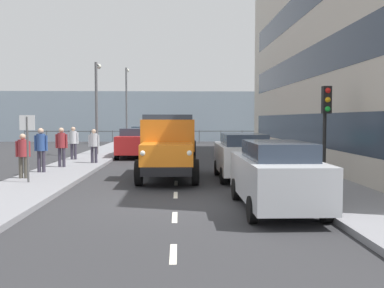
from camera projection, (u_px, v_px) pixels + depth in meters
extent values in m
plane|color=#2D2D30|center=(177.00, 168.00, 20.07)|extent=(80.00, 80.00, 0.00)
cube|color=gray|center=(277.00, 166.00, 20.21)|extent=(2.52, 40.96, 0.15)
cube|color=gray|center=(75.00, 166.00, 19.92)|extent=(2.52, 40.96, 0.15)
cube|color=silver|center=(173.00, 254.00, 7.29)|extent=(0.12, 1.10, 0.01)
cube|color=silver|center=(175.00, 217.00, 9.98)|extent=(0.12, 1.10, 0.01)
cube|color=silver|center=(176.00, 195.00, 12.88)|extent=(0.12, 1.10, 0.01)
cube|color=silver|center=(176.00, 183.00, 15.29)|extent=(0.12, 1.10, 0.01)
cube|color=silver|center=(176.00, 174.00, 17.75)|extent=(0.12, 1.10, 0.01)
cube|color=silver|center=(177.00, 167.00, 20.36)|extent=(0.12, 1.10, 0.01)
cube|color=silver|center=(177.00, 162.00, 22.59)|extent=(0.12, 1.10, 0.01)
cube|color=silver|center=(177.00, 157.00, 25.41)|extent=(0.12, 1.10, 0.01)
cube|color=silver|center=(177.00, 153.00, 28.24)|extent=(0.12, 1.10, 0.01)
cube|color=silver|center=(177.00, 151.00, 30.55)|extent=(0.12, 1.10, 0.01)
cube|color=silver|center=(177.00, 149.00, 32.89)|extent=(0.12, 1.10, 0.01)
cube|color=silver|center=(178.00, 146.00, 35.67)|extent=(0.12, 1.10, 0.01)
cube|color=silver|center=(178.00, 144.00, 38.19)|extent=(0.12, 1.10, 0.01)
cube|color=beige|center=(367.00, 39.00, 21.17)|extent=(6.74, 24.53, 12.35)
cube|color=#2D3847|center=(298.00, 128.00, 21.33)|extent=(0.08, 20.85, 1.40)
cube|color=#2D3847|center=(299.00, 67.00, 21.15)|extent=(0.08, 20.85, 1.40)
cube|color=#2D3847|center=(300.00, 5.00, 20.98)|extent=(0.08, 20.85, 1.40)
cube|color=#8C9EAD|center=(178.00, 117.00, 43.35)|extent=(80.00, 0.80, 5.00)
cylinder|color=#4C5156|center=(327.00, 137.00, 40.30)|extent=(0.08, 0.08, 1.20)
cylinder|color=#4C5156|center=(306.00, 137.00, 40.24)|extent=(0.08, 0.08, 1.20)
cylinder|color=#4C5156|center=(285.00, 137.00, 40.18)|extent=(0.08, 0.08, 1.20)
cylinder|color=#4C5156|center=(264.00, 137.00, 40.12)|extent=(0.08, 0.08, 1.20)
cylinder|color=#4C5156|center=(242.00, 137.00, 40.06)|extent=(0.08, 0.08, 1.20)
cylinder|color=#4C5156|center=(221.00, 137.00, 40.00)|extent=(0.08, 0.08, 1.20)
cylinder|color=#4C5156|center=(199.00, 137.00, 39.93)|extent=(0.08, 0.08, 1.20)
cylinder|color=#4C5156|center=(178.00, 137.00, 39.87)|extent=(0.08, 0.08, 1.20)
cylinder|color=#4C5156|center=(156.00, 137.00, 39.81)|extent=(0.08, 0.08, 1.20)
cylinder|color=#4C5156|center=(134.00, 137.00, 39.75)|extent=(0.08, 0.08, 1.20)
cylinder|color=#4C5156|center=(113.00, 137.00, 39.69)|extent=(0.08, 0.08, 1.20)
cylinder|color=#4C5156|center=(91.00, 137.00, 39.63)|extent=(0.08, 0.08, 1.20)
cylinder|color=#4C5156|center=(69.00, 137.00, 39.56)|extent=(0.08, 0.08, 1.20)
cylinder|color=#4C5156|center=(47.00, 137.00, 39.50)|extent=(0.08, 0.08, 1.20)
cylinder|color=#4C5156|center=(25.00, 137.00, 39.44)|extent=(0.08, 0.08, 1.20)
cube|color=#4C5156|center=(178.00, 131.00, 39.84)|extent=(28.00, 0.08, 0.08)
cube|color=black|center=(168.00, 163.00, 16.40)|extent=(1.64, 5.60, 0.30)
cube|color=orange|center=(167.00, 154.00, 14.52)|extent=(1.72, 1.90, 0.70)
cube|color=silver|center=(166.00, 157.00, 13.63)|extent=(1.16, 0.08, 0.56)
sphere|color=white|center=(189.00, 153.00, 13.65)|extent=(0.20, 0.20, 0.20)
sphere|color=white|center=(143.00, 153.00, 13.60)|extent=(0.20, 0.20, 0.20)
cube|color=orange|center=(168.00, 135.00, 16.00)|extent=(1.93, 1.34, 1.15)
cube|color=#2D3847|center=(168.00, 122.00, 15.97)|extent=(1.78, 1.23, 0.56)
cube|color=#2D2319|center=(169.00, 154.00, 17.72)|extent=(2.10, 2.80, 0.16)
cube|color=black|center=(193.00, 146.00, 17.74)|extent=(0.08, 2.80, 0.56)
cube|color=black|center=(144.00, 146.00, 17.67)|extent=(0.08, 2.80, 0.56)
cylinder|color=black|center=(195.00, 172.00, 14.76)|extent=(0.24, 0.90, 0.90)
cylinder|color=black|center=(139.00, 172.00, 14.70)|extent=(0.24, 0.90, 0.90)
cylinder|color=black|center=(192.00, 163.00, 17.97)|extent=(0.24, 0.90, 0.90)
cylinder|color=black|center=(146.00, 163.00, 17.91)|extent=(0.24, 0.90, 0.90)
cube|color=#B7BABF|center=(275.00, 178.00, 10.75)|extent=(1.71, 4.40, 1.00)
cube|color=#2D3847|center=(278.00, 150.00, 10.51)|extent=(1.40, 2.42, 0.42)
cylinder|color=black|center=(236.00, 189.00, 12.12)|extent=(0.18, 0.60, 0.60)
cylinder|color=black|center=(293.00, 189.00, 12.17)|extent=(0.18, 0.60, 0.60)
cylinder|color=black|center=(252.00, 210.00, 9.40)|extent=(0.18, 0.60, 0.60)
cylinder|color=black|center=(326.00, 209.00, 9.45)|extent=(0.18, 0.60, 0.60)
cube|color=white|center=(243.00, 158.00, 16.23)|extent=(1.83, 3.84, 1.00)
cube|color=#2D3847|center=(244.00, 140.00, 15.99)|extent=(1.50, 2.11, 0.42)
cylinder|color=black|center=(217.00, 168.00, 17.42)|extent=(0.18, 0.60, 0.60)
cylinder|color=black|center=(260.00, 168.00, 17.47)|extent=(0.18, 0.60, 0.60)
cylinder|color=black|center=(223.00, 176.00, 15.04)|extent=(0.18, 0.60, 0.60)
cylinder|color=black|center=(273.00, 175.00, 15.09)|extent=(0.18, 0.60, 0.60)
cube|color=#B21E1E|center=(134.00, 144.00, 25.18)|extent=(1.77, 4.05, 1.00)
cube|color=#2D3847|center=(134.00, 132.00, 25.34)|extent=(1.45, 2.23, 0.42)
cylinder|color=black|center=(147.00, 154.00, 23.99)|extent=(0.18, 0.60, 0.60)
cylinder|color=black|center=(117.00, 154.00, 23.93)|extent=(0.18, 0.60, 0.60)
cylinder|color=black|center=(150.00, 151.00, 26.49)|extent=(0.18, 0.60, 0.60)
cylinder|color=black|center=(123.00, 151.00, 26.44)|extent=(0.18, 0.60, 0.60)
cube|color=#1E6670|center=(143.00, 139.00, 31.06)|extent=(1.70, 4.36, 1.00)
cube|color=#2D3847|center=(143.00, 129.00, 31.22)|extent=(1.40, 2.40, 0.42)
cylinder|color=black|center=(153.00, 147.00, 29.76)|extent=(0.18, 0.60, 0.60)
cylinder|color=black|center=(129.00, 147.00, 29.71)|extent=(0.18, 0.60, 0.60)
cylinder|color=black|center=(155.00, 145.00, 32.46)|extent=(0.18, 0.60, 0.60)
cylinder|color=black|center=(133.00, 145.00, 32.41)|extent=(0.18, 0.60, 0.60)
cylinder|color=#4C473D|center=(26.00, 167.00, 15.47)|extent=(0.14, 0.14, 0.77)
cylinder|color=#4C473D|center=(21.00, 167.00, 15.46)|extent=(0.14, 0.14, 0.77)
cylinder|color=maroon|center=(23.00, 148.00, 15.42)|extent=(0.34, 0.34, 0.61)
cylinder|color=maroon|center=(29.00, 149.00, 15.43)|extent=(0.09, 0.09, 0.56)
cylinder|color=maroon|center=(17.00, 149.00, 15.42)|extent=(0.09, 0.09, 0.56)
sphere|color=tan|center=(23.00, 137.00, 15.40)|extent=(0.21, 0.21, 0.21)
cylinder|color=#383342|center=(44.00, 161.00, 17.19)|extent=(0.14, 0.14, 0.85)
cylinder|color=#383342|center=(39.00, 161.00, 17.19)|extent=(0.14, 0.14, 0.85)
cylinder|color=#2D4C8C|center=(41.00, 142.00, 17.15)|extent=(0.34, 0.34, 0.68)
cylinder|color=#2D4C8C|center=(47.00, 143.00, 17.15)|extent=(0.09, 0.09, 0.62)
cylinder|color=#2D4C8C|center=(35.00, 143.00, 17.14)|extent=(0.09, 0.09, 0.62)
sphere|color=tan|center=(41.00, 131.00, 17.12)|extent=(0.23, 0.23, 0.23)
cylinder|color=#383342|center=(64.00, 157.00, 19.05)|extent=(0.14, 0.14, 0.84)
cylinder|color=#383342|center=(60.00, 157.00, 19.04)|extent=(0.14, 0.14, 0.84)
cylinder|color=maroon|center=(61.00, 140.00, 19.00)|extent=(0.34, 0.34, 0.67)
cylinder|color=maroon|center=(66.00, 141.00, 19.01)|extent=(0.09, 0.09, 0.61)
cylinder|color=maroon|center=(56.00, 141.00, 18.99)|extent=(0.09, 0.09, 0.61)
sphere|color=tan|center=(61.00, 130.00, 18.97)|extent=(0.23, 0.23, 0.23)
cylinder|color=#383342|center=(96.00, 155.00, 20.84)|extent=(0.14, 0.14, 0.79)
cylinder|color=#383342|center=(92.00, 155.00, 20.83)|extent=(0.14, 0.14, 0.79)
cylinder|color=silver|center=(94.00, 140.00, 20.79)|extent=(0.34, 0.34, 0.62)
cylinder|color=silver|center=(98.00, 141.00, 20.80)|extent=(0.09, 0.09, 0.57)
cylinder|color=silver|center=(89.00, 141.00, 20.79)|extent=(0.09, 0.09, 0.57)
sphere|color=tan|center=(94.00, 131.00, 20.77)|extent=(0.21, 0.21, 0.21)
cylinder|color=#383342|center=(75.00, 151.00, 22.60)|extent=(0.14, 0.14, 0.83)
cylinder|color=#383342|center=(72.00, 151.00, 22.59)|extent=(0.14, 0.14, 0.83)
cylinder|color=silver|center=(73.00, 137.00, 22.55)|extent=(0.34, 0.34, 0.65)
cylinder|color=silver|center=(78.00, 138.00, 22.56)|extent=(0.09, 0.09, 0.60)
cylinder|color=silver|center=(69.00, 138.00, 22.54)|extent=(0.09, 0.09, 0.60)
sphere|color=tan|center=(73.00, 129.00, 22.52)|extent=(0.22, 0.22, 0.22)
cylinder|color=black|center=(324.00, 135.00, 14.39)|extent=(0.12, 0.12, 3.20)
cube|color=black|center=(327.00, 100.00, 14.18)|extent=(0.28, 0.24, 0.90)
sphere|color=red|center=(328.00, 90.00, 14.04)|extent=(0.18, 0.18, 0.18)
sphere|color=orange|center=(328.00, 100.00, 14.06)|extent=(0.18, 0.18, 0.18)
sphere|color=green|center=(328.00, 109.00, 14.08)|extent=(0.18, 0.18, 0.18)
cylinder|color=#59595B|center=(96.00, 108.00, 25.92)|extent=(0.16, 0.16, 5.51)
cylinder|color=#59595B|center=(97.00, 65.00, 26.22)|extent=(0.10, 0.90, 0.10)
sphere|color=silver|center=(99.00, 66.00, 26.67)|extent=(0.32, 0.32, 0.32)
cylinder|color=#59595B|center=(127.00, 105.00, 38.28)|extent=(0.16, 0.16, 6.64)
cylinder|color=#59595B|center=(127.00, 69.00, 38.54)|extent=(0.10, 0.90, 0.10)
sphere|color=silver|center=(127.00, 70.00, 38.99)|extent=(0.32, 0.32, 0.32)
cylinder|color=#4C4C4C|center=(28.00, 150.00, 14.42)|extent=(0.07, 0.07, 2.20)
cube|color=silver|center=(27.00, 123.00, 14.37)|extent=(0.50, 0.04, 0.50)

